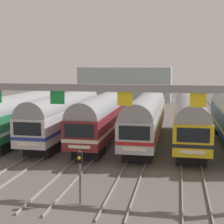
{
  "coord_description": "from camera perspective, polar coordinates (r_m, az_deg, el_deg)",
  "views": [
    {
      "loc": [
        5.17,
        -33.27,
        7.6
      ],
      "look_at": [
        -1.76,
        2.23,
        2.62
      ],
      "focal_mm": 54.95,
      "sensor_mm": 36.0,
      "label": 1
    }
  ],
  "objects": [
    {
      "name": "commuter_train_stainless",
      "position": [
        33.77,
        5.69,
        -0.56
      ],
      "size": [
        2.88,
        18.06,
        5.05
      ],
      "color": "#B2B5BA",
      "rests_on": "ground"
    },
    {
      "name": "ground_plane",
      "position": [
        34.52,
        2.17,
        -4.88
      ],
      "size": [
        160.0,
        160.0,
        0.0
      ],
      "primitive_type": "plane",
      "color": "#5B564F"
    },
    {
      "name": "commuter_train_silver",
      "position": [
        35.52,
        -7.82,
        -0.18
      ],
      "size": [
        2.88,
        18.06,
        4.77
      ],
      "color": "silver",
      "rests_on": "ground"
    },
    {
      "name": "commuter_train_maroon",
      "position": [
        34.41,
        -1.24,
        -0.37
      ],
      "size": [
        2.88,
        18.06,
        5.05
      ],
      "color": "maroon",
      "rests_on": "ground"
    },
    {
      "name": "catenary_gantry",
      "position": [
        20.56,
        -3.59,
        1.57
      ],
      "size": [
        26.07,
        0.44,
        6.97
      ],
      "color": "gray",
      "rests_on": "ground"
    },
    {
      "name": "commuter_train_yellow",
      "position": [
        33.65,
        12.77,
        -0.75
      ],
      "size": [
        2.88,
        18.06,
        5.05
      ],
      "color": "gold",
      "rests_on": "ground"
    },
    {
      "name": "commuter_train_green",
      "position": [
        37.07,
        -13.93,
        -0.01
      ],
      "size": [
        2.88,
        18.06,
        4.77
      ],
      "color": "#236B42",
      "rests_on": "ground"
    },
    {
      "name": "track_bed",
      "position": [
        51.1,
        5.12,
        -0.66
      ],
      "size": [
        22.34,
        70.0,
        0.15
      ],
      "color": "gray",
      "rests_on": "ground"
    },
    {
      "name": "maintenance_building",
      "position": [
        75.68,
        2.39,
        4.78
      ],
      "size": [
        19.52,
        10.0,
        7.12
      ],
      "primitive_type": "cube",
      "color": "#9EB2B7",
      "rests_on": "ground"
    },
    {
      "name": "yard_signal_mast",
      "position": [
        18.92,
        -5.38,
        -9.13
      ],
      "size": [
        0.28,
        0.35,
        2.99
      ],
      "color": "#59595E",
      "rests_on": "ground"
    }
  ]
}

